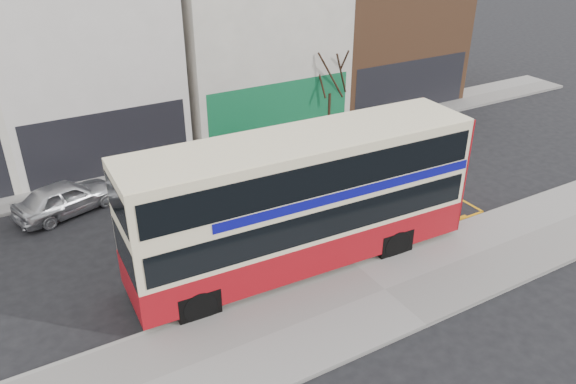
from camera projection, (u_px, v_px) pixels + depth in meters
ground at (345, 259)px, 20.42m from camera, size 120.00×120.00×0.00m
pavement at (385, 291)px, 18.62m from camera, size 40.00×4.00×0.15m
kerb at (351, 262)px, 20.09m from camera, size 40.00×0.15×0.15m
far_pavement at (222, 152)px, 28.82m from camera, size 50.00×3.00×0.15m
road_markings at (321, 238)px, 21.64m from camera, size 14.00×3.40×0.01m
terrace_left at (77, 46)px, 27.01m from camera, size 8.00×8.01×11.80m
terrace_green_shop at (245, 31)px, 31.10m from camera, size 9.00×8.01×11.30m
terrace_right at (374, 24)px, 35.30m from camera, size 9.00×8.01×10.30m
double_decker_bus at (303, 200)px, 19.05m from camera, size 12.25×3.24×4.86m
bus_stop_post at (270, 242)px, 17.74m from camera, size 0.77×0.13×3.09m
car_silver at (65, 198)px, 23.07m from camera, size 4.48×2.84×1.42m
car_grey at (279, 150)px, 27.29m from camera, size 4.89×2.95×1.52m
car_white at (391, 127)px, 30.40m from camera, size 4.55×2.51×1.25m
street_tree_right at (330, 60)px, 29.97m from camera, size 2.68×2.68×5.79m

